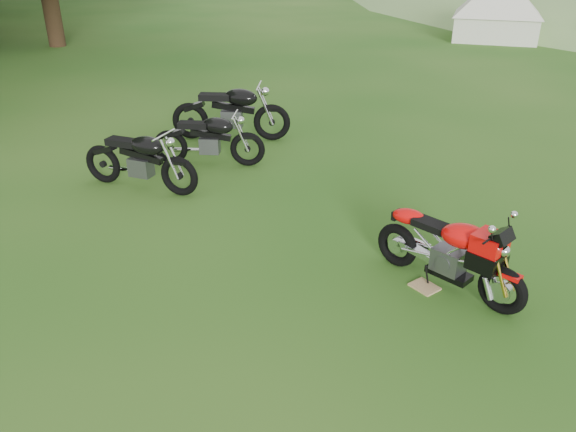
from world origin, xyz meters
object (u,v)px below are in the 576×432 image
at_px(vintage_moto_a, 208,138).
at_px(vintage_moto_d, 230,110).
at_px(plywood_board, 425,287).
at_px(tent_left, 499,4).
at_px(sport_motorcycle, 449,245).
at_px(vintage_moto_c, 139,158).

bearing_deg(vintage_moto_a, vintage_moto_d, 84.03).
distance_m(plywood_board, tent_left, 17.74).
distance_m(sport_motorcycle, vintage_moto_c, 4.70).
xyz_separation_m(vintage_moto_a, vintage_moto_d, (-0.31, 1.29, 0.09)).
relative_size(vintage_moto_d, tent_left, 0.74).
height_order(vintage_moto_c, vintage_moto_d, vintage_moto_d).
bearing_deg(vintage_moto_d, plywood_board, -59.07).
xyz_separation_m(plywood_board, vintage_moto_d, (-4.37, 3.48, 0.55)).
bearing_deg(sport_motorcycle, tent_left, 116.04).
bearing_deg(plywood_board, vintage_moto_d, 141.43).
relative_size(sport_motorcycle, vintage_moto_d, 0.80).
bearing_deg(vintage_moto_a, sport_motorcycle, -45.78).
distance_m(sport_motorcycle, vintage_moto_a, 4.72).
relative_size(vintage_moto_a, tent_left, 0.63).
distance_m(sport_motorcycle, vintage_moto_d, 5.66).
bearing_deg(tent_left, sport_motorcycle, -91.68).
bearing_deg(sport_motorcycle, vintage_moto_c, -168.31).
distance_m(vintage_moto_d, tent_left, 14.53).
height_order(plywood_board, vintage_moto_a, vintage_moto_a).
relative_size(plywood_board, vintage_moto_c, 0.15).
relative_size(vintage_moto_a, vintage_moto_c, 0.96).
xyz_separation_m(plywood_board, tent_left, (-1.22, 17.66, 1.23)).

